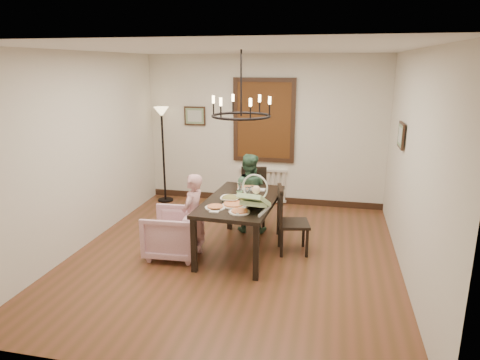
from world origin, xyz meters
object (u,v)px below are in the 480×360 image
at_px(chair_right, 294,220).
at_px(elderly_woman, 193,223).
at_px(armchair, 173,233).
at_px(floor_lamp, 163,156).
at_px(dining_table, 241,205).
at_px(chair_far, 253,197).
at_px(seated_man, 248,199).
at_px(baby_bouncer, 254,199).
at_px(drinking_glass, 247,192).

distance_m(chair_right, elderly_woman, 1.41).
height_order(armchair, floor_lamp, floor_lamp).
distance_m(dining_table, chair_far, 1.09).
bearing_deg(seated_man, chair_right, 136.80).
distance_m(chair_right, seated_man, 1.04).
xyz_separation_m(elderly_woman, baby_bouncer, (0.88, -0.14, 0.46)).
xyz_separation_m(elderly_woman, seated_man, (0.55, 1.11, 0.03)).
height_order(seated_man, baby_bouncer, baby_bouncer).
height_order(chair_right, seated_man, seated_man).
distance_m(baby_bouncer, floor_lamp, 3.29).
bearing_deg(chair_right, seated_man, 37.45).
xyz_separation_m(baby_bouncer, drinking_glass, (-0.21, 0.59, -0.10)).
relative_size(dining_table, floor_lamp, 0.96).
height_order(baby_bouncer, drinking_glass, baby_bouncer).
bearing_deg(elderly_woman, dining_table, 126.14).
relative_size(elderly_woman, baby_bouncer, 1.95).
bearing_deg(dining_table, floor_lamp, 138.14).
bearing_deg(chair_right, baby_bouncer, 128.99).
xyz_separation_m(chair_right, drinking_glass, (-0.67, 0.02, 0.36)).
height_order(dining_table, chair_far, chair_far).
bearing_deg(chair_far, drinking_glass, -94.11).
relative_size(dining_table, armchair, 2.36).
bearing_deg(chair_far, elderly_woman, -122.46).
distance_m(armchair, seated_man, 1.43).
relative_size(armchair, baby_bouncer, 1.45).
relative_size(seated_man, drinking_glass, 7.74).
relative_size(chair_far, floor_lamp, 0.54).
height_order(chair_right, baby_bouncer, baby_bouncer).
xyz_separation_m(armchair, elderly_woman, (0.29, 0.04, 0.16)).
bearing_deg(seated_man, drinking_glass, 97.39).
height_order(dining_table, baby_bouncer, baby_bouncer).
bearing_deg(armchair, elderly_woman, 94.64).
distance_m(chair_far, floor_lamp, 2.18).
xyz_separation_m(chair_right, elderly_woman, (-1.34, -0.43, 0.00)).
distance_m(armchair, drinking_glass, 1.20).
distance_m(chair_right, baby_bouncer, 0.87).
height_order(chair_right, elderly_woman, elderly_woman).
distance_m(chair_far, baby_bouncer, 1.61).
relative_size(chair_right, baby_bouncer, 1.94).
xyz_separation_m(dining_table, seated_man, (-0.06, 0.80, -0.17)).
distance_m(dining_table, seated_man, 0.82).
relative_size(baby_bouncer, drinking_glass, 3.71).
bearing_deg(floor_lamp, baby_bouncer, -47.22).
xyz_separation_m(armchair, drinking_glass, (0.96, 0.49, 0.52)).
bearing_deg(seated_man, dining_table, 91.30).
bearing_deg(baby_bouncer, dining_table, 130.60).
relative_size(dining_table, drinking_glass, 12.68).
xyz_separation_m(seated_man, drinking_glass, (0.12, -0.65, 0.33)).
xyz_separation_m(dining_table, floor_lamp, (-1.97, 1.98, 0.20)).
bearing_deg(chair_right, armchair, 93.96).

